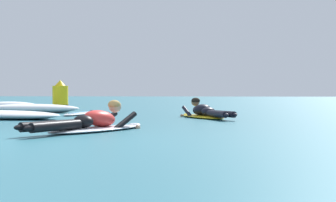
{
  "coord_description": "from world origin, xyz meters",
  "views": [
    {
      "loc": [
        2.91,
        -5.45,
        0.61
      ],
      "look_at": [
        1.43,
        3.8,
        0.45
      ],
      "focal_mm": 50.06,
      "sensor_mm": 36.0,
      "label": 1
    }
  ],
  "objects_px": {
    "surfer_near": "(92,123)",
    "drifting_surfboard": "(81,113)",
    "surfer_far": "(205,112)",
    "channel_marker_buoy": "(60,96)"
  },
  "relations": [
    {
      "from": "surfer_far",
      "to": "drifting_surfboard",
      "type": "distance_m",
      "value": 3.83
    },
    {
      "from": "drifting_surfboard",
      "to": "channel_marker_buoy",
      "type": "relative_size",
      "value": 1.99
    },
    {
      "from": "surfer_near",
      "to": "drifting_surfboard",
      "type": "bearing_deg",
      "value": 111.41
    },
    {
      "from": "channel_marker_buoy",
      "to": "surfer_near",
      "type": "bearing_deg",
      "value": -65.58
    },
    {
      "from": "surfer_far",
      "to": "channel_marker_buoy",
      "type": "distance_m",
      "value": 9.53
    },
    {
      "from": "drifting_surfboard",
      "to": "channel_marker_buoy",
      "type": "distance_m",
      "value": 6.34
    },
    {
      "from": "surfer_near",
      "to": "drifting_surfboard",
      "type": "relative_size",
      "value": 1.1
    },
    {
      "from": "surfer_near",
      "to": "surfer_far",
      "type": "relative_size",
      "value": 1.05
    },
    {
      "from": "surfer_near",
      "to": "channel_marker_buoy",
      "type": "bearing_deg",
      "value": 114.42
    },
    {
      "from": "surfer_near",
      "to": "drifting_surfboard",
      "type": "distance_m",
      "value": 5.87
    }
  ]
}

